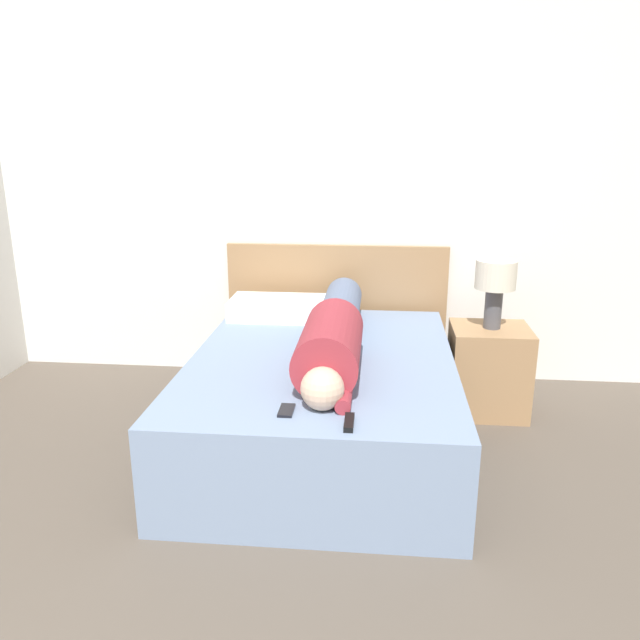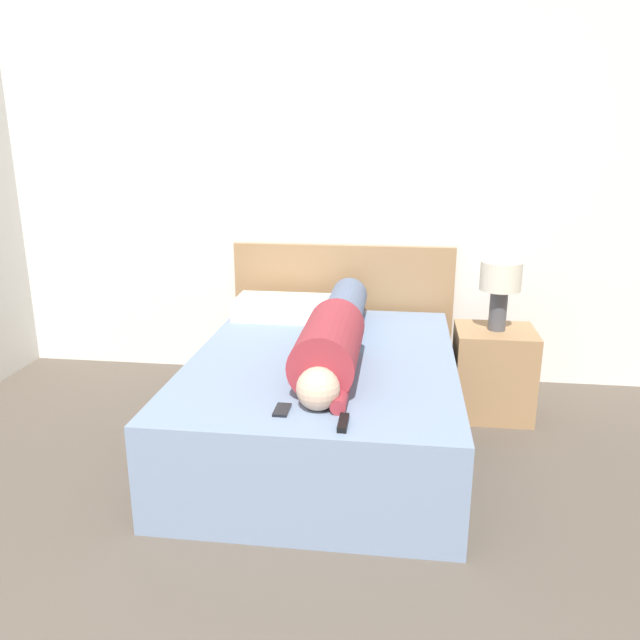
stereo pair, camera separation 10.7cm
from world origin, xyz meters
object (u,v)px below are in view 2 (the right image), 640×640
at_px(nightstand, 493,372).
at_px(person_lying, 335,333).
at_px(bed, 323,400).
at_px(table_lamp, 500,283).
at_px(pillow_near_headboard, 283,308).
at_px(tv_remote, 343,423).
at_px(cell_phone, 282,410).

xyz_separation_m(nightstand, person_lying, (-0.93, -0.52, 0.38)).
xyz_separation_m(bed, table_lamp, (0.99, 0.52, 0.58)).
height_order(table_lamp, pillow_near_headboard, table_lamp).
distance_m(person_lying, tv_remote, 0.85).
xyz_separation_m(bed, tv_remote, (0.19, -0.84, 0.27)).
xyz_separation_m(nightstand, cell_phone, (-1.08, -1.25, 0.25)).
xyz_separation_m(table_lamp, tv_remote, (-0.80, -1.36, -0.31)).
distance_m(bed, pillow_near_headboard, 0.88).
distance_m(bed, tv_remote, 0.90).
distance_m(person_lying, cell_phone, 0.75).
xyz_separation_m(person_lying, pillow_near_headboard, (-0.43, 0.73, -0.07)).
bearing_deg(person_lying, pillow_near_headboard, 120.39).
xyz_separation_m(bed, cell_phone, (-0.09, -0.73, 0.27)).
height_order(nightstand, tv_remote, nightstand).
distance_m(nightstand, table_lamp, 0.57).
height_order(nightstand, pillow_near_headboard, pillow_near_headboard).
height_order(tv_remote, cell_phone, tv_remote).
bearing_deg(nightstand, table_lamp, 0.00).
bearing_deg(tv_remote, pillow_near_headboard, 109.53).
bearing_deg(pillow_near_headboard, tv_remote, -70.47).
height_order(bed, pillow_near_headboard, pillow_near_headboard).
bearing_deg(nightstand, pillow_near_headboard, 171.31).
xyz_separation_m(pillow_near_headboard, cell_phone, (0.27, -1.46, -0.06)).
bearing_deg(pillow_near_headboard, bed, -63.34).
xyz_separation_m(table_lamp, pillow_near_headboard, (-1.36, 0.21, -0.26)).
relative_size(bed, cell_phone, 14.94).
bearing_deg(bed, table_lamp, 27.71).
xyz_separation_m(nightstand, table_lamp, (0.00, 0.00, 0.57)).
relative_size(bed, table_lamp, 4.62).
bearing_deg(tv_remote, bed, 102.74).
bearing_deg(pillow_near_headboard, cell_phone, -79.33).
bearing_deg(pillow_near_headboard, nightstand, -8.69).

